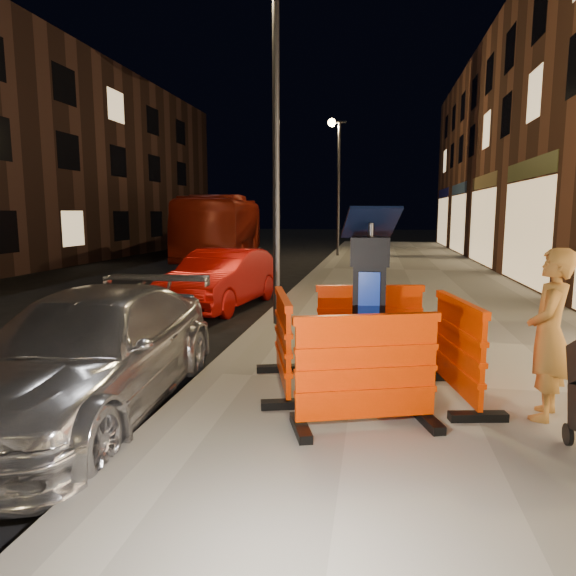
% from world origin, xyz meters
% --- Properties ---
extents(ground_plane, '(120.00, 120.00, 0.00)m').
position_xyz_m(ground_plane, '(0.00, 0.00, 0.00)').
color(ground_plane, black).
rests_on(ground_plane, ground).
extents(sidewalk, '(6.00, 60.00, 0.15)m').
position_xyz_m(sidewalk, '(3.00, 0.00, 0.07)').
color(sidewalk, gray).
rests_on(sidewalk, ground).
extents(kerb, '(0.30, 60.00, 0.15)m').
position_xyz_m(kerb, '(0.00, 0.00, 0.07)').
color(kerb, slate).
rests_on(kerb, ground).
extents(parking_kiosk, '(0.73, 0.73, 1.93)m').
position_xyz_m(parking_kiosk, '(1.93, -0.39, 1.12)').
color(parking_kiosk, black).
rests_on(parking_kiosk, sidewalk).
extents(barrier_front, '(1.49, 0.97, 1.08)m').
position_xyz_m(barrier_front, '(1.93, -1.34, 0.69)').
color(barrier_front, '#FA3600').
rests_on(barrier_front, sidewalk).
extents(barrier_back, '(1.46, 0.80, 1.08)m').
position_xyz_m(barrier_back, '(1.93, 0.56, 0.69)').
color(barrier_back, '#FA3600').
rests_on(barrier_back, sidewalk).
extents(barrier_kerbside, '(0.91, 1.48, 1.08)m').
position_xyz_m(barrier_kerbside, '(0.98, -0.39, 0.69)').
color(barrier_kerbside, '#FA3600').
rests_on(barrier_kerbside, sidewalk).
extents(barrier_bldgside, '(0.83, 1.47, 1.08)m').
position_xyz_m(barrier_bldgside, '(2.88, -0.39, 0.69)').
color(barrier_bldgside, '#FA3600').
rests_on(barrier_bldgside, sidewalk).
extents(car_silver, '(2.05, 4.51, 1.28)m').
position_xyz_m(car_silver, '(-1.02, -1.03, 0.00)').
color(car_silver, silver).
rests_on(car_silver, ground).
extents(car_red, '(1.92, 4.15, 1.32)m').
position_xyz_m(car_red, '(-1.41, 5.12, 0.00)').
color(car_red, '#A80C09').
rests_on(car_red, ground).
extents(bus_doubledecker, '(3.77, 10.46, 2.85)m').
position_xyz_m(bus_doubledecker, '(-4.80, 16.49, 0.00)').
color(bus_doubledecker, maroon).
rests_on(bus_doubledecker, ground).
extents(man, '(0.60, 0.71, 1.66)m').
position_xyz_m(man, '(3.65, -0.78, 0.98)').
color(man, '#9F6A2C').
rests_on(man, sidewalk).
extents(street_lamp_mid, '(0.12, 0.12, 6.00)m').
position_xyz_m(street_lamp_mid, '(0.25, 3.00, 3.15)').
color(street_lamp_mid, '#3F3F44').
rests_on(street_lamp_mid, sidewalk).
extents(street_lamp_far, '(0.12, 0.12, 6.00)m').
position_xyz_m(street_lamp_far, '(0.25, 18.00, 3.15)').
color(street_lamp_far, '#3F3F44').
rests_on(street_lamp_far, sidewalk).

